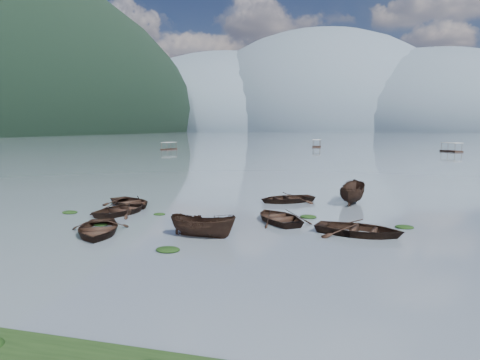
% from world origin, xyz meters
% --- Properties ---
extents(ground_plane, '(2400.00, 2400.00, 0.00)m').
position_xyz_m(ground_plane, '(0.00, 0.00, 0.00)').
color(ground_plane, slate).
extents(haze_mtn_a, '(520.00, 520.00, 280.00)m').
position_xyz_m(haze_mtn_a, '(-260.00, 900.00, 0.00)').
color(haze_mtn_a, '#475666').
rests_on(haze_mtn_a, ground).
extents(haze_mtn_b, '(520.00, 520.00, 340.00)m').
position_xyz_m(haze_mtn_b, '(-60.00, 900.00, 0.00)').
color(haze_mtn_b, '#475666').
rests_on(haze_mtn_b, ground).
extents(haze_mtn_c, '(520.00, 520.00, 260.00)m').
position_xyz_m(haze_mtn_c, '(140.00, 900.00, 0.00)').
color(haze_mtn_c, '#475666').
rests_on(haze_mtn_c, ground).
extents(rowboat_0, '(5.25, 5.88, 1.00)m').
position_xyz_m(rowboat_0, '(-5.53, 0.43, 0.00)').
color(rowboat_0, black).
rests_on(rowboat_0, ground).
extents(rowboat_1, '(4.30, 5.36, 0.99)m').
position_xyz_m(rowboat_1, '(-7.30, 6.35, 0.00)').
color(rowboat_1, black).
rests_on(rowboat_1, ground).
extents(rowboat_2, '(4.15, 1.88, 1.56)m').
position_xyz_m(rowboat_2, '(0.60, 1.45, 0.00)').
color(rowboat_2, black).
rests_on(rowboat_2, ground).
extents(rowboat_3, '(5.46, 5.80, 0.98)m').
position_xyz_m(rowboat_3, '(4.08, 6.54, 0.00)').
color(rowboat_3, black).
rests_on(rowboat_3, ground).
extents(rowboat_4, '(5.65, 4.57, 1.03)m').
position_xyz_m(rowboat_4, '(9.19, 4.20, 0.00)').
color(rowboat_4, black).
rests_on(rowboat_4, ground).
extents(rowboat_6, '(5.90, 5.54, 0.99)m').
position_xyz_m(rowboat_6, '(-8.22, 9.13, 0.00)').
color(rowboat_6, black).
rests_on(rowboat_6, ground).
extents(rowboat_7, '(5.82, 5.50, 0.98)m').
position_xyz_m(rowboat_7, '(3.47, 14.16, 0.00)').
color(rowboat_7, black).
rests_on(rowboat_7, ground).
extents(rowboat_8, '(2.51, 5.15, 1.91)m').
position_xyz_m(rowboat_8, '(8.75, 15.05, 0.00)').
color(rowboat_8, black).
rests_on(rowboat_8, ground).
extents(weed_clump_0, '(0.98, 0.81, 0.21)m').
position_xyz_m(weed_clump_0, '(-6.72, 2.56, 0.00)').
color(weed_clump_0, black).
rests_on(weed_clump_0, ground).
extents(weed_clump_1, '(1.10, 0.88, 0.24)m').
position_xyz_m(weed_clump_1, '(-0.41, 2.15, 0.00)').
color(weed_clump_1, black).
rests_on(weed_clump_1, ground).
extents(weed_clump_2, '(1.24, 1.00, 0.27)m').
position_xyz_m(weed_clump_2, '(-0.15, -1.68, 0.00)').
color(weed_clump_2, black).
rests_on(weed_clump_2, ground).
extents(weed_clump_3, '(0.97, 0.82, 0.22)m').
position_xyz_m(weed_clump_3, '(0.92, 4.84, 0.00)').
color(weed_clump_3, black).
rests_on(weed_clump_3, ground).
extents(weed_clump_4, '(1.13, 0.90, 0.23)m').
position_xyz_m(weed_clump_4, '(11.95, 6.70, 0.00)').
color(weed_clump_4, black).
rests_on(weed_clump_4, ground).
extents(weed_clump_5, '(1.14, 0.92, 0.24)m').
position_xyz_m(weed_clump_5, '(-11.08, 5.41, 0.00)').
color(weed_clump_5, black).
rests_on(weed_clump_5, ground).
extents(weed_clump_6, '(0.87, 0.73, 0.18)m').
position_xyz_m(weed_clump_6, '(-4.53, 6.56, 0.00)').
color(weed_clump_6, black).
rests_on(weed_clump_6, ground).
extents(weed_clump_7, '(1.16, 0.93, 0.25)m').
position_xyz_m(weed_clump_7, '(5.87, 8.24, 0.00)').
color(weed_clump_7, black).
rests_on(weed_clump_7, ground).
extents(pontoon_left, '(3.12, 5.67, 2.06)m').
position_xyz_m(pontoon_left, '(-41.96, 91.74, 0.00)').
color(pontoon_left, black).
rests_on(pontoon_left, ground).
extents(pontoon_centre, '(2.77, 6.26, 2.37)m').
position_xyz_m(pontoon_centre, '(-2.55, 118.72, 0.00)').
color(pontoon_centre, black).
rests_on(pontoon_centre, ground).
extents(pontoon_right, '(4.91, 6.47, 2.29)m').
position_xyz_m(pontoon_right, '(33.54, 100.56, 0.00)').
color(pontoon_right, black).
rests_on(pontoon_right, ground).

